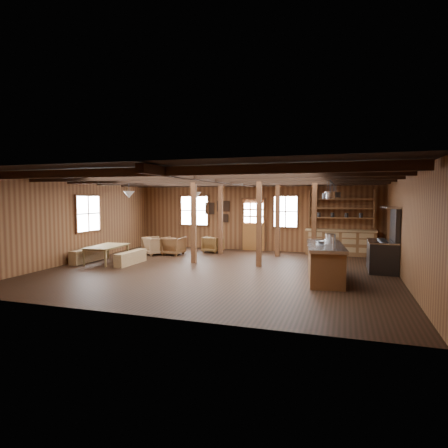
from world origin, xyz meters
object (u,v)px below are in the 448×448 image
at_px(commercial_range, 384,250).
at_px(armchair_a, 173,246).
at_px(armchair_b, 213,244).
at_px(armchair_c, 155,246).
at_px(kitchen_island, 325,262).
at_px(dining_table, 108,254).

relative_size(commercial_range, armchair_a, 2.53).
xyz_separation_m(commercial_range, armchair_b, (-6.05, 2.10, -0.30)).
relative_size(commercial_range, armchair_c, 2.52).
distance_m(armchair_a, armchair_c, 0.71).
height_order(kitchen_island, commercial_range, commercial_range).
relative_size(armchair_a, armchair_c, 1.00).
bearing_deg(armchair_b, armchair_a, 54.44).
xyz_separation_m(armchair_b, armchair_c, (-1.88, -1.28, 0.03)).
relative_size(kitchen_island, dining_table, 1.59).
height_order(commercial_range, armchair_c, commercial_range).
bearing_deg(dining_table, armchair_a, -35.31).
relative_size(kitchen_island, armchair_a, 3.45).
bearing_deg(dining_table, kitchen_island, -99.04).
relative_size(commercial_range, dining_table, 1.17).
relative_size(dining_table, armchair_c, 2.15).
xyz_separation_m(kitchen_island, dining_table, (-6.97, 0.47, -0.19)).
bearing_deg(armchair_b, dining_table, 64.93).
xyz_separation_m(dining_table, armchair_a, (1.30, 2.25, 0.06)).
bearing_deg(dining_table, commercial_range, -86.85).
distance_m(kitchen_island, armchair_c, 6.84).
bearing_deg(dining_table, armchair_b, -41.84).
height_order(commercial_range, armchair_b, commercial_range).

